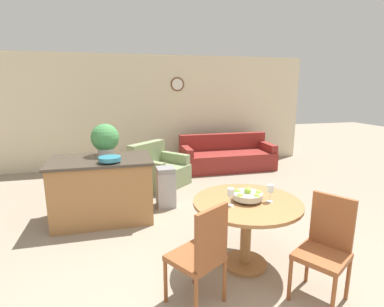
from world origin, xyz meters
TOP-DOWN VIEW (x-y plane):
  - wall_back at (0.00, 5.54)m, footprint 8.00×0.09m
  - dining_table at (0.41, 0.87)m, footprint 1.16×1.16m
  - dining_chair_near_left at (-0.24, 0.38)m, footprint 0.58×0.58m
  - dining_chair_near_right at (0.90, 0.22)m, footprint 0.58×0.58m
  - fruit_bowl at (0.41, 0.87)m, footprint 0.32×0.32m
  - wine_glass_left at (0.19, 0.79)m, footprint 0.07×0.07m
  - wine_glass_right at (0.63, 0.79)m, footprint 0.07×0.07m
  - kitchen_island at (-1.15, 2.52)m, footprint 1.45×0.91m
  - teal_bowl at (-1.02, 2.26)m, footprint 0.30×0.30m
  - potted_plant at (-1.08, 2.74)m, footprint 0.42×0.42m
  - trash_bin at (-0.16, 2.77)m, footprint 0.30×0.30m
  - couch at (1.66, 4.72)m, footprint 2.21×0.95m
  - armchair at (-0.12, 3.91)m, footprint 1.29×1.28m

SIDE VIEW (x-z plane):
  - couch at x=1.66m, z-range -0.12..0.69m
  - armchair at x=-0.12m, z-range -0.13..0.71m
  - trash_bin at x=-0.16m, z-range 0.00..0.66m
  - kitchen_island at x=-1.15m, z-range 0.00..0.93m
  - dining_chair_near_left at x=-0.24m, z-range 0.05..1.03m
  - dining_chair_near_right at x=0.90m, z-range 0.05..1.03m
  - dining_table at x=0.41m, z-range 0.21..0.97m
  - fruit_bowl at x=0.41m, z-range 0.75..0.90m
  - wine_glass_left at x=0.19m, z-range 0.81..0.99m
  - wine_glass_right at x=0.63m, z-range 0.81..0.99m
  - teal_bowl at x=-1.02m, z-range 0.94..1.02m
  - potted_plant at x=-1.08m, z-range 0.95..1.43m
  - wall_back at x=0.00m, z-range 0.00..2.70m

